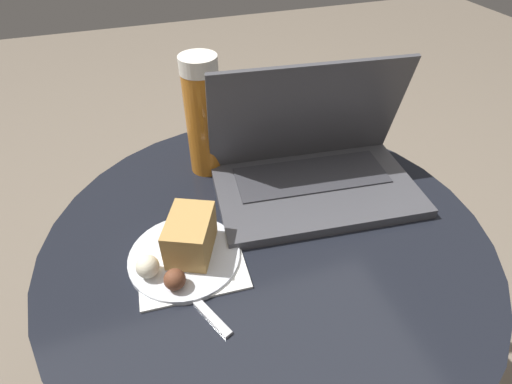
{
  "coord_description": "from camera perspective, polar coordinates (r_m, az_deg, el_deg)",
  "views": [
    {
      "loc": [
        -0.16,
        -0.43,
        1.04
      ],
      "look_at": [
        -0.01,
        0.03,
        0.63
      ],
      "focal_mm": 28.0,
      "sensor_mm": 36.0,
      "label": 1
    }
  ],
  "objects": [
    {
      "name": "snack_plate",
      "position": [
        0.62,
        -10.08,
        -7.76
      ],
      "size": [
        0.17,
        0.17,
        0.07
      ],
      "color": "silver",
      "rests_on": "table"
    },
    {
      "name": "fork",
      "position": [
        0.6,
        -10.66,
        -12.93
      ],
      "size": [
        0.09,
        0.18,
        0.0
      ],
      "color": "silver",
      "rests_on": "table"
    },
    {
      "name": "table",
      "position": [
        0.77,
        1.44,
        -13.26
      ],
      "size": [
        0.73,
        0.73,
        0.56
      ],
      "color": "#515156",
      "rests_on": "ground_plane"
    },
    {
      "name": "napkin",
      "position": [
        0.62,
        -9.08,
        -10.86
      ],
      "size": [
        0.17,
        0.12,
        0.0
      ],
      "color": "white",
      "rests_on": "table"
    },
    {
      "name": "laptop",
      "position": [
        0.74,
        8.16,
        3.91
      ],
      "size": [
        0.38,
        0.25,
        0.23
      ],
      "color": "#47474C",
      "rests_on": "table"
    },
    {
      "name": "beer_glass",
      "position": [
        0.75,
        -7.56,
        10.6
      ],
      "size": [
        0.07,
        0.07,
        0.23
      ],
      "color": "#C6701E",
      "rests_on": "table"
    }
  ]
}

